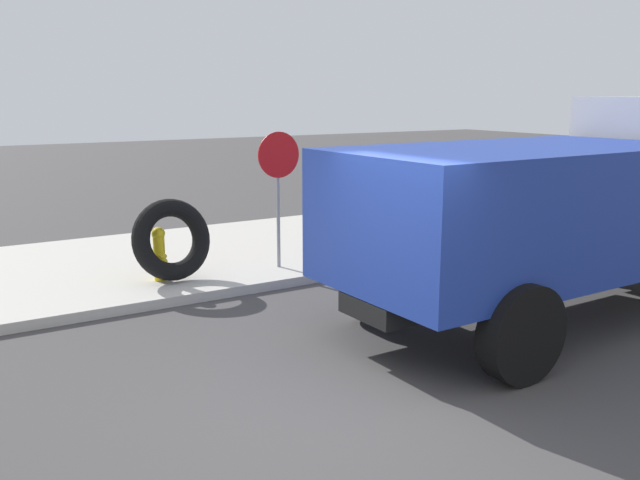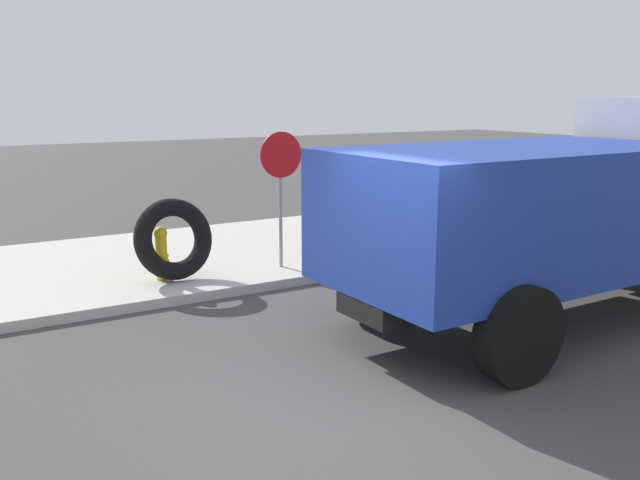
{
  "view_description": "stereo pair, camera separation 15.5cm",
  "coord_description": "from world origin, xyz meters",
  "px_view_note": "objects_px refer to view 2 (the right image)",
  "views": [
    {
      "loc": [
        -3.46,
        -5.3,
        3.04
      ],
      "look_at": [
        1.4,
        2.5,
        1.09
      ],
      "focal_mm": 38.69,
      "sensor_mm": 36.0,
      "label": 1
    },
    {
      "loc": [
        -3.33,
        -5.38,
        3.04
      ],
      "look_at": [
        1.4,
        2.5,
        1.09
      ],
      "focal_mm": 38.69,
      "sensor_mm": 36.0,
      "label": 2
    }
  ],
  "objects_px": {
    "fire_hydrant": "(161,252)",
    "loose_tire": "(174,239)",
    "stop_sign": "(281,174)",
    "dump_truck_blue": "(581,201)"
  },
  "relations": [
    {
      "from": "loose_tire",
      "to": "stop_sign",
      "type": "bearing_deg",
      "value": -3.9
    },
    {
      "from": "loose_tire",
      "to": "stop_sign",
      "type": "height_order",
      "value": "stop_sign"
    },
    {
      "from": "fire_hydrant",
      "to": "stop_sign",
      "type": "height_order",
      "value": "stop_sign"
    },
    {
      "from": "fire_hydrant",
      "to": "loose_tire",
      "type": "xyz_separation_m",
      "value": [
        0.17,
        -0.11,
        0.2
      ]
    },
    {
      "from": "loose_tire",
      "to": "fire_hydrant",
      "type": "bearing_deg",
      "value": 146.82
    },
    {
      "from": "stop_sign",
      "to": "dump_truck_blue",
      "type": "bearing_deg",
      "value": -57.72
    },
    {
      "from": "fire_hydrant",
      "to": "stop_sign",
      "type": "xyz_separation_m",
      "value": [
        2.02,
        -0.24,
        1.13
      ]
    },
    {
      "from": "fire_hydrant",
      "to": "loose_tire",
      "type": "distance_m",
      "value": 0.29
    },
    {
      "from": "loose_tire",
      "to": "dump_truck_blue",
      "type": "xyz_separation_m",
      "value": [
        4.37,
        -4.12,
        0.8
      ]
    },
    {
      "from": "fire_hydrant",
      "to": "stop_sign",
      "type": "relative_size",
      "value": 0.38
    }
  ]
}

